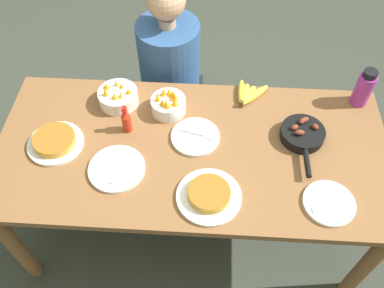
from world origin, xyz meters
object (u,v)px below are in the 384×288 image
at_px(skillet, 302,135).
at_px(frittata_plate_side, 209,195).
at_px(empty_plate_far_right, 195,137).
at_px(water_bottle, 364,88).
at_px(hot_sauce_bottle, 126,120).
at_px(person_figure, 171,86).
at_px(banana_bunch, 247,95).
at_px(frittata_plate_center, 55,141).
at_px(empty_plate_near_front, 117,169).
at_px(fruit_bowl_citrus, 118,97).
at_px(empty_plate_far_left, 329,203).
at_px(fruit_bowl_mango, 169,104).

bearing_deg(skillet, frittata_plate_side, -50.99).
distance_m(frittata_plate_side, empty_plate_far_right, 0.32).
relative_size(water_bottle, hot_sauce_bottle, 1.33).
xyz_separation_m(hot_sauce_bottle, person_figure, (0.14, 0.55, -0.32)).
xyz_separation_m(banana_bunch, frittata_plate_side, (-0.17, -0.58, 0.00)).
height_order(skillet, hot_sauce_bottle, hot_sauce_bottle).
height_order(frittata_plate_center, water_bottle, water_bottle).
distance_m(empty_plate_near_front, fruit_bowl_citrus, 0.40).
distance_m(frittata_plate_center, water_bottle, 1.45).
xyz_separation_m(skillet, fruit_bowl_citrus, (-0.87, 0.17, 0.01)).
bearing_deg(frittata_plate_side, hot_sauce_bottle, 138.78).
distance_m(empty_plate_far_right, hot_sauce_bottle, 0.32).
bearing_deg(fruit_bowl_citrus, empty_plate_near_front, -81.60).
relative_size(empty_plate_far_left, empty_plate_far_right, 0.95).
relative_size(frittata_plate_center, water_bottle, 1.25).
height_order(frittata_plate_side, empty_plate_near_front, frittata_plate_side).
height_order(banana_bunch, empty_plate_far_right, banana_bunch).
distance_m(empty_plate_far_right, water_bottle, 0.83).
bearing_deg(fruit_bowl_mango, fruit_bowl_citrus, 171.16).
relative_size(fruit_bowl_citrus, hot_sauce_bottle, 1.25).
relative_size(empty_plate_near_front, hot_sauce_bottle, 1.62).
height_order(fruit_bowl_mango, fruit_bowl_citrus, fruit_bowl_mango).
height_order(fruit_bowl_citrus, hot_sauce_bottle, hot_sauce_bottle).
height_order(banana_bunch, empty_plate_far_left, banana_bunch).
bearing_deg(fruit_bowl_citrus, water_bottle, 3.56).
xyz_separation_m(frittata_plate_side, person_figure, (-0.25, 0.89, -0.27)).
bearing_deg(skillet, frittata_plate_center, -85.00).
distance_m(frittata_plate_center, hot_sauce_bottle, 0.33).
bearing_deg(frittata_plate_center, empty_plate_far_right, 6.92).
height_order(empty_plate_near_front, empty_plate_far_left, same).
bearing_deg(fruit_bowl_mango, skillet, -12.27).
height_order(water_bottle, hot_sauce_bottle, water_bottle).
bearing_deg(empty_plate_near_front, empty_plate_far_right, 30.86).
xyz_separation_m(frittata_plate_center, fruit_bowl_citrus, (0.24, 0.27, 0.02)).
height_order(frittata_plate_side, fruit_bowl_citrus, fruit_bowl_citrus).
relative_size(frittata_plate_center, empty_plate_near_front, 1.02).
relative_size(empty_plate_near_front, water_bottle, 1.22).
relative_size(fruit_bowl_mango, hot_sauce_bottle, 1.10).
height_order(empty_plate_far_left, empty_plate_far_right, same).
distance_m(frittata_plate_side, person_figure, 0.96).
bearing_deg(empty_plate_far_left, empty_plate_far_right, 150.88).
relative_size(empty_plate_near_front, fruit_bowl_mango, 1.48).
height_order(skillet, frittata_plate_side, skillet).
bearing_deg(water_bottle, empty_plate_near_front, -157.14).
xyz_separation_m(banana_bunch, skillet, (0.24, -0.25, 0.01)).
distance_m(banana_bunch, person_figure, 0.58).
distance_m(banana_bunch, empty_plate_near_front, 0.74).
bearing_deg(hot_sauce_bottle, frittata_plate_side, -41.22).
distance_m(water_bottle, hot_sauce_bottle, 1.12).
bearing_deg(empty_plate_far_right, water_bottle, 19.18).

